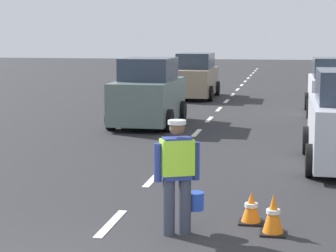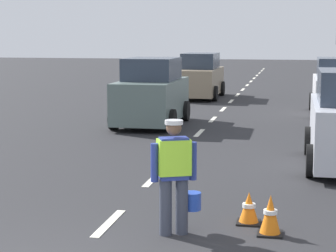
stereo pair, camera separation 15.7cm
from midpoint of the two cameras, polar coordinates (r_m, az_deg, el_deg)
name	(u,v)px [view 1 (the left image)]	position (r m, az deg, el deg)	size (l,w,h in m)	color
ground_plane	(227,101)	(27.29, 5.35, 2.36)	(96.00, 96.00, 0.00)	#28282B
lane_center_line	(235,92)	(31.45, 6.11, 3.16)	(0.14, 46.40, 0.01)	silver
road_worker	(178,171)	(8.79, 0.45, -4.22)	(0.68, 0.56, 1.67)	#383D4C
traffic_cone_near	(273,215)	(9.05, 9.24, -8.12)	(0.36, 0.36, 0.59)	black
traffic_cone_far	(251,208)	(9.53, 7.26, -7.54)	(0.36, 0.36, 0.49)	black
car_oncoming_second	(195,77)	(28.36, 2.40, 4.55)	(1.94, 4.32, 2.05)	gray
car_oncoming_lead	(148,94)	(19.61, -2.07, 2.97)	(2.01, 3.83, 2.15)	slate
car_parked_far	(333,88)	(23.07, 14.90, 3.40)	(1.91, 4.00, 2.06)	silver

